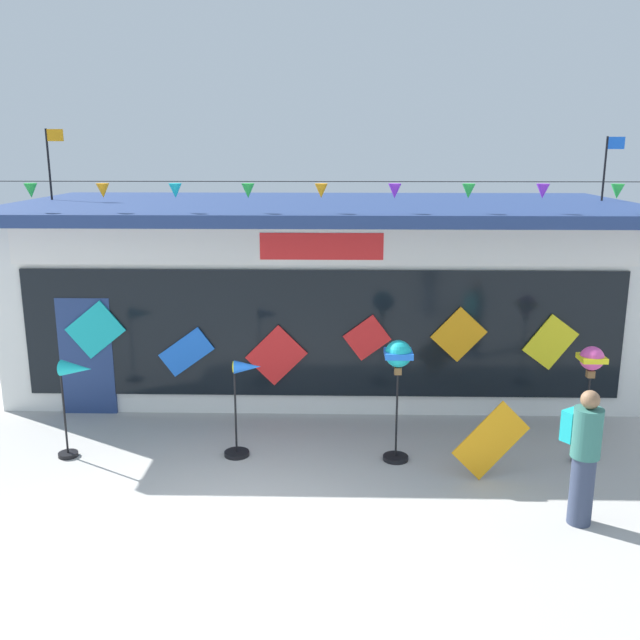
{
  "coord_description": "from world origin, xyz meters",
  "views": [
    {
      "loc": [
        1.17,
        -7.32,
        4.39
      ],
      "look_at": [
        0.9,
        3.8,
        1.64
      ],
      "focal_mm": 39.3,
      "sensor_mm": 36.0,
      "label": 1
    }
  ],
  "objects_px": {
    "person_mid_plaza": "(583,454)",
    "wind_spinner_far_left": "(74,384)",
    "kite_shop_building": "(324,288)",
    "wind_spinner_center_right": "(591,371)",
    "wind_spinner_center_left": "(398,366)",
    "display_kite_on_ground": "(491,440)",
    "wind_spinner_left": "(243,399)"
  },
  "relations": [
    {
      "from": "person_mid_plaza",
      "to": "wind_spinner_far_left",
      "type": "bearing_deg",
      "value": 129.87
    },
    {
      "from": "kite_shop_building",
      "to": "wind_spinner_far_left",
      "type": "bearing_deg",
      "value": -131.34
    },
    {
      "from": "wind_spinner_center_right",
      "to": "person_mid_plaza",
      "type": "height_order",
      "value": "wind_spinner_center_right"
    },
    {
      "from": "wind_spinner_center_left",
      "to": "display_kite_on_ground",
      "type": "bearing_deg",
      "value": -22.82
    },
    {
      "from": "kite_shop_building",
      "to": "wind_spinner_far_left",
      "type": "relative_size",
      "value": 7.72
    },
    {
      "from": "wind_spinner_center_left",
      "to": "wind_spinner_center_right",
      "type": "height_order",
      "value": "wind_spinner_center_left"
    },
    {
      "from": "wind_spinner_left",
      "to": "display_kite_on_ground",
      "type": "relative_size",
      "value": 1.47
    },
    {
      "from": "wind_spinner_far_left",
      "to": "person_mid_plaza",
      "type": "xyz_separation_m",
      "value": [
        6.65,
        -1.68,
        -0.23
      ]
    },
    {
      "from": "wind_spinner_far_left",
      "to": "display_kite_on_ground",
      "type": "xyz_separation_m",
      "value": [
        5.83,
        -0.52,
        -0.58
      ]
    },
    {
      "from": "wind_spinner_center_left",
      "to": "wind_spinner_center_right",
      "type": "bearing_deg",
      "value": -0.3
    },
    {
      "from": "wind_spinner_left",
      "to": "wind_spinner_center_left",
      "type": "height_order",
      "value": "wind_spinner_center_left"
    },
    {
      "from": "wind_spinner_center_left",
      "to": "display_kite_on_ground",
      "type": "height_order",
      "value": "wind_spinner_center_left"
    },
    {
      "from": "wind_spinner_far_left",
      "to": "wind_spinner_center_left",
      "type": "bearing_deg",
      "value": 0.02
    },
    {
      "from": "wind_spinner_left",
      "to": "wind_spinner_center_left",
      "type": "relative_size",
      "value": 0.81
    },
    {
      "from": "kite_shop_building",
      "to": "wind_spinner_center_left",
      "type": "distance_m",
      "value": 4.13
    },
    {
      "from": "wind_spinner_far_left",
      "to": "wind_spinner_center_right",
      "type": "distance_m",
      "value": 7.27
    },
    {
      "from": "wind_spinner_center_left",
      "to": "wind_spinner_left",
      "type": "bearing_deg",
      "value": 177.67
    },
    {
      "from": "display_kite_on_ground",
      "to": "wind_spinner_far_left",
      "type": "bearing_deg",
      "value": 174.93
    },
    {
      "from": "person_mid_plaza",
      "to": "wind_spinner_left",
      "type": "bearing_deg",
      "value": 121.43
    },
    {
      "from": "wind_spinner_center_right",
      "to": "person_mid_plaza",
      "type": "relative_size",
      "value": 1.03
    },
    {
      "from": "wind_spinner_left",
      "to": "display_kite_on_ground",
      "type": "height_order",
      "value": "wind_spinner_left"
    },
    {
      "from": "kite_shop_building",
      "to": "wind_spinner_center_right",
      "type": "height_order",
      "value": "kite_shop_building"
    },
    {
      "from": "kite_shop_building",
      "to": "wind_spinner_center_right",
      "type": "relative_size",
      "value": 6.56
    },
    {
      "from": "wind_spinner_far_left",
      "to": "wind_spinner_left",
      "type": "height_order",
      "value": "wind_spinner_far_left"
    },
    {
      "from": "kite_shop_building",
      "to": "wind_spinner_center_left",
      "type": "xyz_separation_m",
      "value": [
        1.11,
        -3.96,
        -0.31
      ]
    },
    {
      "from": "wind_spinner_far_left",
      "to": "wind_spinner_center_left",
      "type": "height_order",
      "value": "wind_spinner_center_left"
    },
    {
      "from": "wind_spinner_center_left",
      "to": "person_mid_plaza",
      "type": "bearing_deg",
      "value": -39.4
    },
    {
      "from": "display_kite_on_ground",
      "to": "wind_spinner_center_right",
      "type": "bearing_deg",
      "value": 19.34
    },
    {
      "from": "wind_spinner_center_left",
      "to": "person_mid_plaza",
      "type": "distance_m",
      "value": 2.71
    },
    {
      "from": "person_mid_plaza",
      "to": "display_kite_on_ground",
      "type": "relative_size",
      "value": 1.7
    },
    {
      "from": "wind_spinner_far_left",
      "to": "wind_spinner_left",
      "type": "relative_size",
      "value": 1.0
    },
    {
      "from": "wind_spinner_far_left",
      "to": "wind_spinner_left",
      "type": "xyz_separation_m",
      "value": [
        2.39,
        0.09,
        -0.24
      ]
    }
  ]
}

